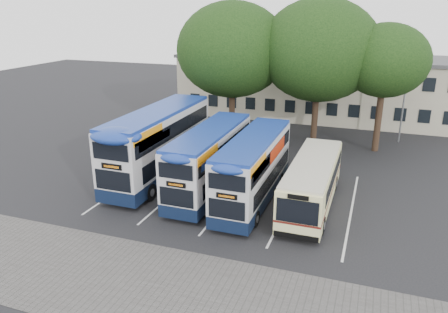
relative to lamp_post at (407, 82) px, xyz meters
The scene contains 12 objects.
ground 21.46m from the lamp_post, 106.72° to the right, with size 120.00×120.00×0.00m, color black.
paving_strip 26.71m from the lamp_post, 107.76° to the right, with size 40.00×6.00×0.01m, color #595654.
bay_lines 18.57m from the lamp_post, 123.08° to the right, with size 14.12×11.00×0.01m.
depot_building 9.43m from the lamp_post, 130.53° to the left, with size 32.40×8.40×6.20m.
lamp_post is the anchor object (origin of this frame).
tree_left 14.38m from the lamp_post, 164.51° to the right, with size 9.09×9.09×11.41m.
tree_mid 7.78m from the lamp_post, 157.09° to the right, with size 9.41×9.41×11.64m.
tree_right 4.11m from the lamp_post, 120.52° to the right, with size 6.50×6.50×9.85m.
bus_dd_left 20.79m from the lamp_post, 137.87° to the right, with size 2.67×11.02×4.59m.
bus_dd_mid 18.94m from the lamp_post, 127.05° to the right, with size 2.31×9.52×3.96m.
bus_dd_right 17.79m from the lamp_post, 118.53° to the right, with size 2.28×9.39×3.91m.
bus_single 16.14m from the lamp_post, 108.65° to the right, with size 2.34×9.20×2.74m.
Camera 1 is at (3.97, -18.31, 10.96)m, focal length 35.00 mm.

